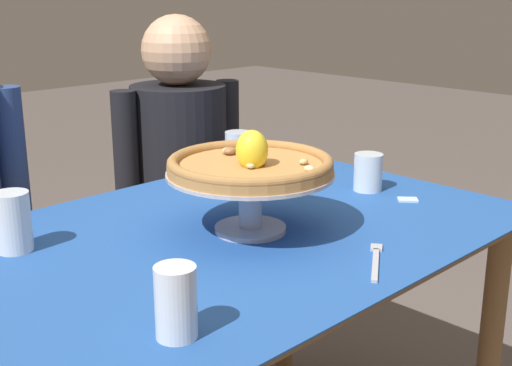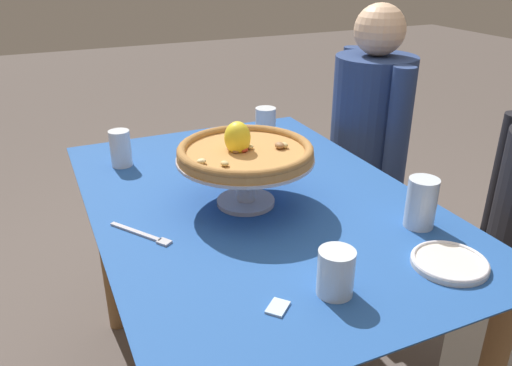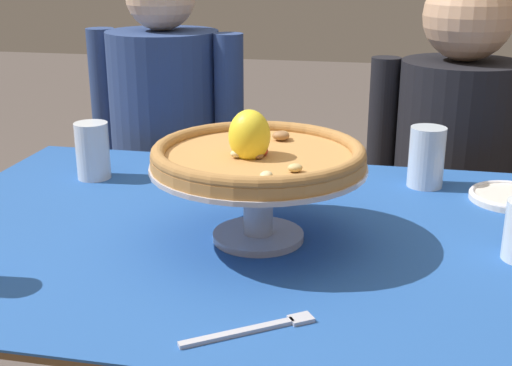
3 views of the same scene
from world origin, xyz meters
name	(u,v)px [view 3 (image 3 of 3)]	position (x,y,z in m)	size (l,w,h in m)	color
dining_table	(256,285)	(0.00, 0.00, 0.65)	(1.29, 0.89, 0.76)	olive
pizza_stand	(258,186)	(0.01, -0.04, 0.86)	(0.37, 0.37, 0.14)	#B7B7C1
pizza	(258,153)	(0.01, -0.04, 0.92)	(0.36, 0.36, 0.10)	#BC8447
water_glass_back_right	(426,161)	(0.31, 0.32, 0.81)	(0.08, 0.08, 0.13)	silver
water_glass_back_left	(93,154)	(-0.42, 0.22, 0.81)	(0.07, 0.07, 0.13)	white
side_plate	(512,196)	(0.48, 0.26, 0.77)	(0.17, 0.17, 0.02)	silver
dinner_fork	(256,329)	(0.07, -0.34, 0.76)	(0.17, 0.12, 0.01)	#B7B7C1
diner_left	(169,188)	(-0.40, 0.68, 0.58)	(0.47, 0.35, 1.22)	black
diner_right	(450,205)	(0.40, 0.71, 0.58)	(0.47, 0.36, 1.20)	gray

